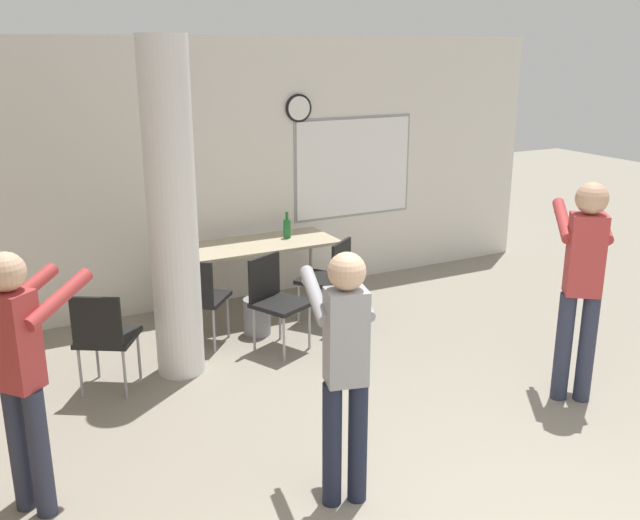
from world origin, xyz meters
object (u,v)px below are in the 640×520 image
chair_table_front (275,296)px  person_playing_front (345,359)px  bottle_on_table (287,228)px  chair_table_right (329,275)px  chair_near_pillar (104,334)px  folding_table (256,248)px  person_playing_side (582,275)px  chair_table_left (199,295)px  person_watching_back (21,364)px

chair_table_front → person_playing_front: person_playing_front is taller
bottle_on_table → chair_table_right: 0.79m
bottle_on_table → chair_near_pillar: size_ratio=0.33×
person_playing_front → bottle_on_table: bearing=70.5°
folding_table → chair_table_front: chair_table_front is taller
folding_table → bottle_on_table: bottle_on_table is taller
bottle_on_table → chair_table_right: bottle_on_table is taller
chair_near_pillar → person_playing_front: (1.00, -2.12, 0.44)m
chair_table_front → person_playing_front: 2.40m
chair_near_pillar → person_playing_side: 3.76m
chair_table_right → person_playing_front: person_playing_front is taller
person_playing_front → person_playing_side: person_playing_side is taller
chair_table_left → person_playing_front: bearing=-89.2°
chair_table_right → person_watching_back: bearing=-148.4°
bottle_on_table → chair_table_left: bearing=-151.3°
chair_near_pillar → person_playing_side: (3.26, -1.80, 0.52)m
folding_table → chair_table_front: 1.03m
chair_near_pillar → chair_table_left: same height
chair_table_front → chair_table_left: same height
person_playing_front → chair_table_right: bearing=63.5°
folding_table → bottle_on_table: (0.38, 0.05, 0.16)m
folding_table → chair_near_pillar: bearing=-147.2°
person_playing_side → bottle_on_table: bearing=109.9°
bottle_on_table → chair_table_right: (0.13, -0.70, -0.34)m
chair_table_right → folding_table: bearing=128.1°
chair_table_front → chair_near_pillar: (-1.57, -0.17, 0.00)m
chair_table_left → person_playing_side: size_ratio=0.50×
person_playing_front → chair_table_left: bearing=90.8°
chair_table_left → chair_near_pillar: bearing=-150.6°
chair_table_right → bottle_on_table: bearing=100.6°
bottle_on_table → person_playing_front: bearing=-109.5°
folding_table → person_playing_front: bearing=-103.6°
chair_table_front → person_playing_side: bearing=-49.3°
chair_table_front → person_playing_side: 2.65m
folding_table → chair_table_right: (0.51, -0.65, -0.18)m
bottle_on_table → person_watching_back: bearing=-138.4°
chair_table_front → person_watching_back: (-2.26, -1.51, 0.45)m
folding_table → chair_table_left: bearing=-143.5°
chair_near_pillar → person_watching_back: person_watching_back is taller
chair_table_right → person_watching_back: (-3.00, -1.85, 0.45)m
folding_table → chair_table_front: size_ratio=1.93×
chair_near_pillar → chair_table_left: (0.96, 0.54, 0.00)m
chair_near_pillar → chair_table_front: bearing=6.3°
chair_table_left → chair_table_front: bearing=-31.2°
chair_table_front → chair_near_pillar: size_ratio=1.00×
person_playing_side → person_watching_back: bearing=173.5°
chair_table_front → chair_near_pillar: 1.58m
person_playing_front → folding_table: bearing=76.4°
person_playing_side → chair_table_front: bearing=130.7°
chair_near_pillar → person_playing_front: person_playing_front is taller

